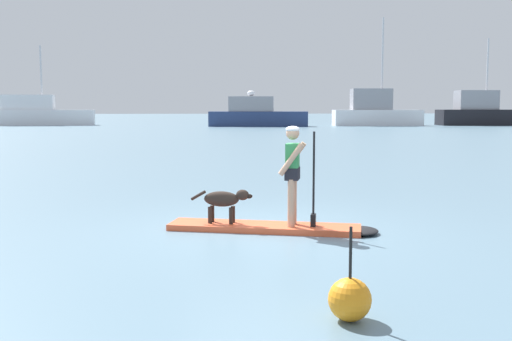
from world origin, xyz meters
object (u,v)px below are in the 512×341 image
person_paddler (293,169)px  marker_buoy (350,299)px  paddleboard (278,228)px  dog (224,200)px  moored_boat_far_starboard (480,112)px  moored_boat_far_port (35,114)px  moored_boat_center (375,112)px  moored_boat_port (257,115)px

person_paddler → marker_buoy: (-0.28, -4.14, -0.83)m
paddleboard → dog: 1.01m
moored_boat_far_starboard → marker_buoy: bearing=-119.5°
moored_boat_far_port → moored_boat_center: 39.63m
moored_boat_far_port → moored_boat_port: moored_boat_far_port is taller
moored_boat_far_port → person_paddler: bearing=-73.9°
paddleboard → moored_boat_far_port: 65.12m
moored_boat_center → dog: bearing=-111.6°
dog → moored_boat_port: moored_boat_port is taller
dog → person_paddler: bearing=-18.1°
dog → moored_boat_far_starboard: (34.92, 55.83, 1.04)m
moored_boat_port → moored_boat_center: size_ratio=0.91×
dog → marker_buoy: size_ratio=1.13×
paddleboard → marker_buoy: (-0.04, -4.22, 0.16)m
moored_boat_port → dog: bearing=-98.5°
paddleboard → moored_boat_center: bearing=69.3°
paddleboard → marker_buoy: bearing=-90.5°
paddleboard → moored_boat_port: moored_boat_port is taller
paddleboard → dog: size_ratio=3.39×
person_paddler → dog: person_paddler is taller
paddleboard → moored_boat_far_port: (-17.84, 62.61, 1.31)m
paddleboard → moored_boat_center: (21.28, 56.29, 1.54)m
moored_boat_center → moored_boat_port: bearing=-175.6°
paddleboard → dog: (-0.86, 0.28, 0.44)m
person_paddler → moored_boat_port: bearing=82.7°
person_paddler → moored_boat_far_starboard: bearing=59.0°
paddleboard → moored_boat_port: (7.33, 55.23, 1.21)m
person_paddler → moored_boat_port: size_ratio=0.15×
dog → moored_boat_port: size_ratio=0.09×
paddleboard → person_paddler: (0.24, -0.08, 0.99)m
dog → moored_boat_far_port: 64.60m
person_paddler → moored_boat_far_port: bearing=106.1°
moored_boat_center → marker_buoy: size_ratio=13.35×
person_paddler → moored_boat_center: (21.04, 56.37, 0.55)m
dog → moored_boat_far_starboard: 65.86m
paddleboard → moored_boat_far_starboard: size_ratio=0.34×
paddleboard → moored_boat_far_port: size_ratio=0.27×
moored_boat_center → moored_boat_far_starboard: bearing=-0.8°
moored_boat_far_port → moored_boat_far_starboard: moored_boat_far_starboard is taller
person_paddler → moored_boat_center: size_ratio=0.13×
moored_boat_far_port → moored_boat_port: size_ratio=1.17×
person_paddler → dog: (-1.11, 0.36, -0.55)m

